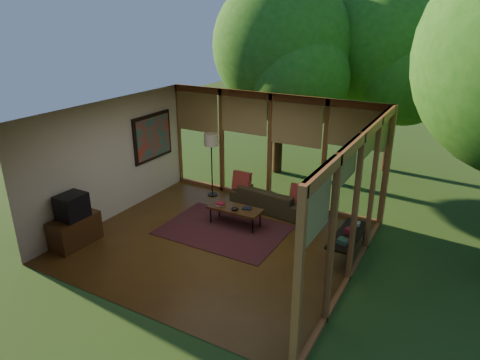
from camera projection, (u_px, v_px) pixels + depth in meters
The scene contains 25 objects.
floor at pixel (216, 242), 8.84m from camera, with size 5.50×5.50×0.00m, color brown.
ceiling at pixel (213, 114), 7.86m from camera, with size 5.50×5.50×0.00m, color silver.
wall_left at pixel (111, 160), 9.60m from camera, with size 0.04×5.00×2.70m, color silver.
wall_front at pixel (124, 236), 6.32m from camera, with size 5.50×0.04×2.70m, color silver.
window_wall_back at pixel (270, 149), 10.38m from camera, with size 5.50×0.12×2.70m, color brown.
window_wall_right at pixel (354, 211), 7.10m from camera, with size 0.12×5.00×2.70m, color brown.
tree_nw at pixel (282, 46), 11.59m from camera, with size 3.76×3.76×5.49m.
tree_ne at pixel (386, 46), 11.92m from camera, with size 3.63×3.63×5.39m.
rug at pixel (224, 230), 9.34m from camera, with size 2.63×1.86×0.01m, color maroon.
sofa at pixel (270, 199), 10.24m from camera, with size 1.89×0.74×0.55m, color #3B331D.
pillow_left at pixel (242, 181), 10.42m from camera, with size 0.45×0.15×0.45m, color maroon.
pillow_right at pixel (299, 194), 9.75m from camera, with size 0.41×0.14×0.41m, color maroon.
ct_book_lower at pixel (220, 205), 9.52m from camera, with size 0.18×0.14×0.03m, color #ACA49C.
ct_book_upper at pixel (220, 204), 9.51m from camera, with size 0.18×0.14×0.03m, color maroon.
ct_book_side at pixel (247, 208), 9.36m from camera, with size 0.20×0.15×0.03m, color black.
ct_bowl at pixel (235, 209), 9.29m from camera, with size 0.16×0.16×0.07m, color black.
media_cabinet at pixel (75, 231), 8.68m from camera, with size 0.50×1.00×0.60m, color #4B2D14.
television at pixel (72, 206), 8.47m from camera, with size 0.45×0.55×0.50m, color black.
console_book_a at pixel (338, 240), 7.93m from camera, with size 0.23×0.17×0.08m, color #305547.
console_book_b at pixel (345, 230), 8.29m from camera, with size 0.21×0.15×0.10m, color maroon.
console_book_c at pixel (350, 222), 8.62m from camera, with size 0.22×0.16×0.06m, color #ACA49C.
floor_lamp at pixel (211, 143), 10.65m from camera, with size 0.36×0.36×1.65m.
coffee_table at pixel (235, 209), 9.42m from camera, with size 1.20×0.50×0.43m.
side_console at pixel (344, 235), 8.29m from camera, with size 0.60×1.40×0.46m.
wall_painting at pixel (153, 137), 10.65m from camera, with size 0.06×1.35×1.15m.
Camera 1 is at (4.23, -6.54, 4.40)m, focal length 32.00 mm.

